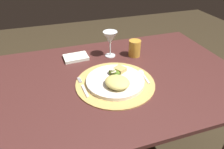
# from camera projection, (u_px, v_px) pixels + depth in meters

# --- Properties ---
(dining_table) EXTENTS (1.31, 0.84, 0.73)m
(dining_table) POSITION_uv_depth(u_px,v_px,m) (115.00, 104.00, 1.12)
(dining_table) COLOR #492321
(dining_table) RESTS_ON ground
(placemat) EXTENTS (0.38, 0.38, 0.01)m
(placemat) POSITION_uv_depth(u_px,v_px,m) (115.00, 83.00, 0.97)
(placemat) COLOR tan
(placemat) RESTS_ON dining_table
(dinner_plate) EXTENTS (0.28, 0.28, 0.02)m
(dinner_plate) POSITION_uv_depth(u_px,v_px,m) (115.00, 81.00, 0.96)
(dinner_plate) COLOR white
(dinner_plate) RESTS_ON placemat
(pasta_serving) EXTENTS (0.15, 0.16, 0.04)m
(pasta_serving) POSITION_uv_depth(u_px,v_px,m) (117.00, 82.00, 0.91)
(pasta_serving) COLOR #DBCA6B
(pasta_serving) RESTS_ON dinner_plate
(salad_greens) EXTENTS (0.07, 0.09, 0.03)m
(salad_greens) POSITION_uv_depth(u_px,v_px,m) (115.00, 73.00, 0.99)
(salad_greens) COLOR #3E7E2E
(salad_greens) RESTS_ON dinner_plate
(bread_piece) EXTENTS (0.07, 0.07, 0.02)m
(bread_piece) POSITION_uv_depth(u_px,v_px,m) (120.00, 69.00, 1.01)
(bread_piece) COLOR tan
(bread_piece) RESTS_ON dinner_plate
(fork) EXTENTS (0.03, 0.16, 0.00)m
(fork) POSITION_uv_depth(u_px,v_px,m) (83.00, 88.00, 0.93)
(fork) COLOR silver
(fork) RESTS_ON placemat
(spoon) EXTENTS (0.02, 0.13, 0.01)m
(spoon) POSITION_uv_depth(u_px,v_px,m) (143.00, 74.00, 1.03)
(spoon) COLOR silver
(spoon) RESTS_ON placemat
(napkin) EXTENTS (0.14, 0.10, 0.02)m
(napkin) POSITION_uv_depth(u_px,v_px,m) (76.00, 57.00, 1.17)
(napkin) COLOR white
(napkin) RESTS_ON dining_table
(wine_glass) EXTENTS (0.08, 0.08, 0.15)m
(wine_glass) POSITION_uv_depth(u_px,v_px,m) (110.00, 39.00, 1.15)
(wine_glass) COLOR silver
(wine_glass) RESTS_ON dining_table
(amber_tumbler) EXTENTS (0.07, 0.07, 0.10)m
(amber_tumbler) POSITION_uv_depth(u_px,v_px,m) (135.00, 48.00, 1.18)
(amber_tumbler) COLOR gold
(amber_tumbler) RESTS_ON dining_table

